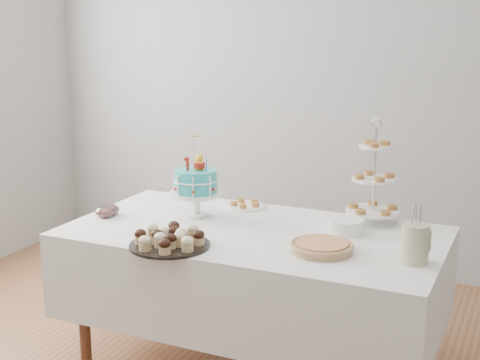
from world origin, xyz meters
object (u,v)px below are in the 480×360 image
at_px(tiered_stand, 374,180).
at_px(jam_bowl_a, 105,212).
at_px(cupcake_tray, 170,238).
at_px(jam_bowl_b, 110,210).
at_px(pastry_plate, 246,205).
at_px(utensil_pitcher, 415,242).
at_px(pie, 322,246).
at_px(plate_stack, 346,226).
at_px(birthday_cake, 196,195).
at_px(table, 253,272).

height_order(tiered_stand, jam_bowl_a, tiered_stand).
height_order(cupcake_tray, jam_bowl_b, cupcake_tray).
xyz_separation_m(pastry_plate, utensil_pitcher, (1.06, -0.54, 0.08)).
relative_size(pie, plate_stack, 1.65).
bearing_deg(birthday_cake, utensil_pitcher, -33.02).
height_order(birthday_cake, tiered_stand, tiered_stand).
bearing_deg(tiered_stand, pie, -99.77).
distance_m(tiered_stand, jam_bowl_b, 1.45).
relative_size(pastry_plate, jam_bowl_a, 2.22).
relative_size(table, utensil_pitcher, 7.03).
height_order(cupcake_tray, jam_bowl_a, cupcake_tray).
xyz_separation_m(table, plate_stack, (0.44, 0.16, 0.26)).
bearing_deg(birthday_cake, plate_stack, -17.94).
height_order(cupcake_tray, pie, cupcake_tray).
distance_m(birthday_cake, plate_stack, 0.84).
bearing_deg(utensil_pitcher, jam_bowl_b, 159.47).
relative_size(table, plate_stack, 10.59).
bearing_deg(pastry_plate, jam_bowl_a, -140.47).
distance_m(table, cupcake_tray, 0.55).
bearing_deg(birthday_cake, pie, -40.60).
height_order(pie, pastry_plate, pie).
relative_size(tiered_stand, jam_bowl_b, 5.24).
bearing_deg(birthday_cake, cupcake_tray, -97.32).
bearing_deg(tiered_stand, jam_bowl_a, -159.23).
height_order(table, utensil_pitcher, utensil_pitcher).
bearing_deg(pie, plate_stack, 86.54).
bearing_deg(jam_bowl_b, cupcake_tray, -29.69).
xyz_separation_m(tiered_stand, pastry_plate, (-0.74, -0.01, -0.22)).
height_order(plate_stack, utensil_pitcher, utensil_pitcher).
height_order(birthday_cake, cupcake_tray, birthday_cake).
relative_size(table, jam_bowl_b, 17.96).
distance_m(birthday_cake, pastry_plate, 0.35).
relative_size(pie, tiered_stand, 0.53).
xyz_separation_m(pastry_plate, jam_bowl_b, (-0.62, -0.47, 0.01)).
distance_m(birthday_cake, jam_bowl_b, 0.49).
xyz_separation_m(pie, jam_bowl_a, (-1.26, 0.06, 0.00)).
bearing_deg(cupcake_tray, birthday_cake, 104.24).
bearing_deg(jam_bowl_a, pie, -2.58).
relative_size(pastry_plate, jam_bowl_b, 2.17).
relative_size(cupcake_tray, pastry_plate, 1.67).
height_order(table, pie, pie).
bearing_deg(jam_bowl_a, utensil_pitcher, -0.89).
xyz_separation_m(cupcake_tray, pie, (0.68, 0.23, -0.02)).
height_order(plate_stack, jam_bowl_a, plate_stack).
relative_size(tiered_stand, plate_stack, 3.09).
bearing_deg(jam_bowl_b, table, 4.82).
bearing_deg(utensil_pitcher, table, 152.30).
xyz_separation_m(tiered_stand, plate_stack, (-0.08, -0.24, -0.20)).
relative_size(cupcake_tray, utensil_pitcher, 1.42).
bearing_deg(cupcake_tray, plate_stack, 38.51).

